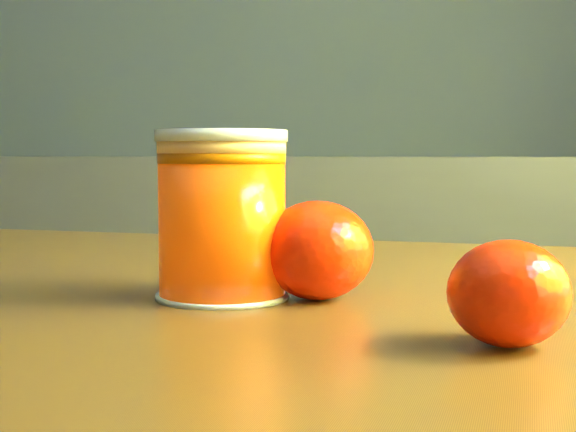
# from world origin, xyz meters

# --- Properties ---
(kitchen_counter) EXTENTS (3.15, 0.60, 0.90)m
(kitchen_counter) POSITION_xyz_m (0.00, 1.45, 0.45)
(kitchen_counter) COLOR #46464A
(kitchen_counter) RESTS_ON ground
(juice_glass) EXTENTS (0.08, 0.08, 0.10)m
(juice_glass) POSITION_xyz_m (0.90, 0.03, 0.87)
(juice_glass) COLOR #FF4B05
(juice_glass) RESTS_ON table
(orange_front) EXTENTS (0.08, 0.08, 0.06)m
(orange_front) POSITION_xyz_m (0.96, 0.03, 0.85)
(orange_front) COLOR #FF2805
(orange_front) RESTS_ON table
(orange_back) EXTENTS (0.07, 0.07, 0.05)m
(orange_back) POSITION_xyz_m (1.06, -0.07, 0.84)
(orange_back) COLOR #FF2805
(orange_back) RESTS_ON table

